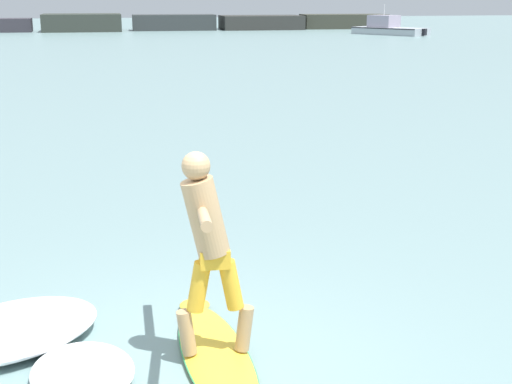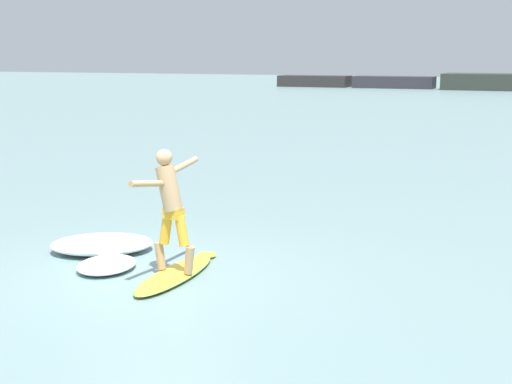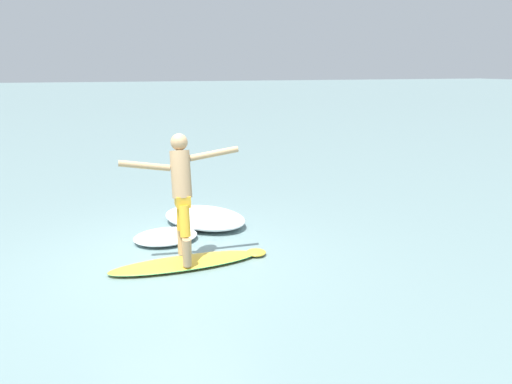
# 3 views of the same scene
# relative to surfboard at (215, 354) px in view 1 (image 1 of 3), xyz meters

# --- Properties ---
(ground_plane) EXTENTS (200.00, 200.00, 0.00)m
(ground_plane) POSITION_rel_surfboard_xyz_m (-0.36, -0.15, -0.05)
(ground_plane) COLOR gray
(rock_jetty_breakwater) EXTENTS (49.10, 4.79, 1.52)m
(rock_jetty_breakwater) POSITION_rel_surfboard_xyz_m (4.28, 61.85, 0.62)
(rock_jetty_breakwater) COLOR #2E2B2C
(rock_jetty_breakwater) RESTS_ON ground
(surfboard) EXTENTS (0.67, 2.40, 0.23)m
(surfboard) POSITION_rel_surfboard_xyz_m (0.00, 0.00, 0.00)
(surfboard) COLOR yellow
(surfboard) RESTS_ON ground
(surfer) EXTENTS (0.70, 1.70, 1.84)m
(surfer) POSITION_rel_surfboard_xyz_m (-0.06, -0.04, 1.13)
(surfer) COLOR tan
(surfer) RESTS_ON surfboard
(fishing_boat_near_jetty) EXTENTS (5.38, 6.77, 2.45)m
(fishing_boat_near_jetty) POSITION_rel_surfboard_xyz_m (22.83, 50.55, 0.47)
(fishing_boat_near_jetty) COLOR #A6ADB6
(fishing_boat_near_jetty) RESTS_ON ground
(wave_foam_at_tail) EXTENTS (1.02, 1.19, 0.16)m
(wave_foam_at_tail) POSITION_rel_surfboard_xyz_m (-1.16, -0.12, 0.03)
(wave_foam_at_tail) COLOR white
(wave_foam_at_tail) RESTS_ON ground
(wave_foam_at_nose) EXTENTS (2.08, 1.88, 0.26)m
(wave_foam_at_nose) POSITION_rel_surfboard_xyz_m (-1.83, 0.72, 0.08)
(wave_foam_at_nose) COLOR white
(wave_foam_at_nose) RESTS_ON ground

